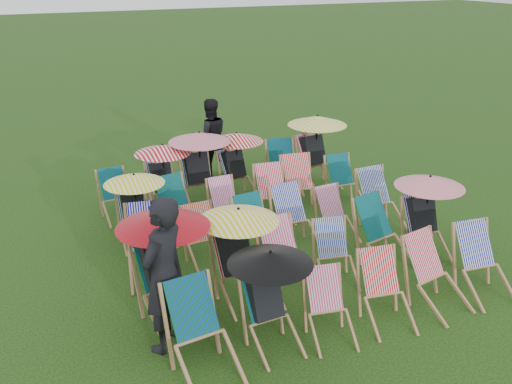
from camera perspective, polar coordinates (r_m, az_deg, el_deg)
name	(u,v)px	position (r m, az deg, el deg)	size (l,w,h in m)	color
ground	(277,251)	(9.28, 2.14, -5.89)	(100.00, 100.00, 0.00)	black
deckchair_0	(203,334)	(6.55, -5.35, -13.93)	(0.77, 1.00, 1.01)	#A7764E
deckchair_1	(271,299)	(6.86, 1.49, -10.62)	(1.02, 1.08, 1.22)	#A7764E
deckchair_2	(330,309)	(7.16, 7.42, -11.50)	(0.67, 0.84, 0.82)	#A7764E
deckchair_3	(387,291)	(7.55, 12.96, -9.66)	(0.72, 0.90, 0.89)	#A7764E
deckchair_4	(438,275)	(8.04, 17.74, -7.87)	(0.79, 0.98, 0.96)	#A7764E
deckchair_5	(485,263)	(8.54, 21.94, -6.64)	(0.73, 0.94, 0.96)	#A7764E
deckchair_6	(166,265)	(7.41, -9.03, -7.25)	(1.20, 1.29, 1.42)	#A7764E
deckchair_7	(239,254)	(7.73, -1.69, -6.22)	(1.10, 1.15, 1.30)	#A7764E
deckchair_8	(287,259)	(8.02, 3.15, -6.73)	(0.70, 0.94, 0.98)	#A7764E
deckchair_9	(336,254)	(8.36, 7.99, -6.18)	(0.71, 0.87, 0.85)	#A7764E
deckchair_10	(386,234)	(8.88, 12.87, -4.15)	(0.85, 1.06, 1.02)	#A7764E
deckchair_11	(427,215)	(9.29, 16.75, -2.23)	(1.08, 1.14, 1.28)	#A7764E
deckchair_12	(149,245)	(8.47, -10.61, -5.28)	(0.84, 1.05, 1.03)	#A7764E
deckchair_13	(205,238)	(8.76, -5.08, -4.57)	(0.61, 0.82, 0.87)	#A7764E
deckchair_14	(258,229)	(8.95, 0.23, -3.70)	(0.68, 0.89, 0.92)	#A7764E
deckchair_15	(296,219)	(9.25, 4.04, -2.72)	(0.67, 0.91, 0.96)	#A7764E
deckchair_16	(337,215)	(9.63, 8.10, -2.28)	(0.59, 0.80, 0.83)	#A7764E
deckchair_17	(382,201)	(10.14, 12.50, -0.85)	(0.67, 0.93, 0.99)	#A7764E
deckchair_18	(135,208)	(9.48, -12.01, -1.62)	(0.99, 1.03, 1.17)	#A7764E
deckchair_19	(179,209)	(9.70, -7.69, -1.65)	(0.77, 0.97, 0.96)	#A7764E
deckchair_20	(228,205)	(9.90, -2.84, -1.35)	(0.58, 0.79, 0.84)	#A7764E
deckchair_21	(274,194)	(10.24, 1.82, -0.24)	(0.74, 0.94, 0.93)	#A7764E
deckchair_22	(302,186)	(10.58, 4.62, 0.63)	(0.78, 0.99, 0.99)	#A7764E
deckchair_23	(346,182)	(11.00, 8.95, 1.00)	(0.63, 0.85, 0.90)	#A7764E
deckchair_24	(117,196)	(10.57, -13.74, -0.39)	(0.62, 0.82, 0.85)	#A7764E
deckchair_25	(163,177)	(10.69, -9.27, 1.53)	(1.04, 1.08, 1.23)	#A7764E
deckchair_26	(200,168)	(10.83, -5.65, 2.44)	(1.17, 1.22, 1.39)	#A7764E
deckchair_27	(237,164)	(11.21, -1.87, 2.85)	(1.06, 1.15, 1.26)	#A7764E
deckchair_28	(284,167)	(11.53, 2.86, 2.48)	(0.82, 1.01, 0.98)	#A7764E
deckchair_29	(317,150)	(11.82, 6.16, 4.25)	(1.21, 1.29, 1.44)	#A7764E
person_left	(164,275)	(6.76, -9.22, -8.20)	(0.71, 0.47, 1.95)	black
person_rear	(210,137)	(12.38, -4.63, 5.51)	(0.81, 0.63, 1.67)	black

